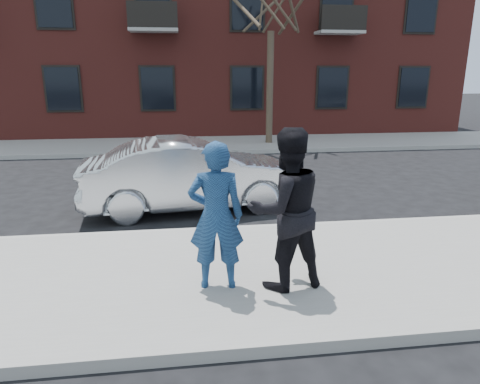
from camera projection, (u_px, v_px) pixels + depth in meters
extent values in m
plane|color=black|center=(109.00, 280.00, 6.11)|extent=(100.00, 100.00, 0.00)
cube|color=gray|center=(106.00, 284.00, 5.85)|extent=(50.00, 3.50, 0.15)
cube|color=#999691|center=(123.00, 236.00, 7.57)|extent=(50.00, 0.10, 0.15)
cube|color=gray|center=(155.00, 146.00, 16.83)|extent=(50.00, 3.50, 0.15)
cube|color=#999691|center=(152.00, 154.00, 15.11)|extent=(50.00, 0.10, 0.15)
cube|color=maroon|center=(197.00, 9.00, 21.91)|extent=(24.00, 10.00, 12.00)
cube|color=black|center=(247.00, 88.00, 18.35)|extent=(1.30, 0.06, 1.70)
cube|color=black|center=(413.00, 87.00, 19.30)|extent=(1.30, 0.06, 1.70)
cube|color=black|center=(248.00, 8.00, 17.48)|extent=(1.30, 0.06, 1.70)
cube|color=black|center=(422.00, 11.00, 18.44)|extent=(1.30, 0.06, 1.70)
cylinder|color=#392D21|center=(270.00, 89.00, 16.56)|extent=(0.26, 0.26, 4.20)
imported|color=#B7BABF|center=(192.00, 175.00, 9.12)|extent=(4.77, 2.13, 1.52)
imported|color=navy|center=(216.00, 216.00, 5.40)|extent=(0.74, 0.51, 1.93)
cube|color=black|center=(212.00, 192.00, 5.54)|extent=(0.08, 0.13, 0.08)
imported|color=black|center=(286.00, 210.00, 5.40)|extent=(1.16, 1.00, 2.09)
cube|color=black|center=(269.00, 209.00, 5.52)|extent=(0.12, 0.15, 0.06)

